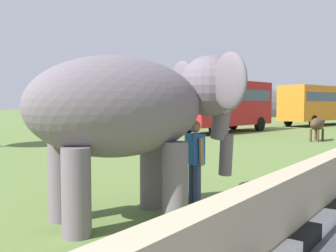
{
  "coord_description": "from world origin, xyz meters",
  "views": [
    {
      "loc": [
        -1.59,
        2.4,
        1.99
      ],
      "look_at": [
        3.69,
        6.29,
        1.6
      ],
      "focal_mm": 41.05,
      "sensor_mm": 36.0,
      "label": 1
    }
  ],
  "objects_px": {
    "elephant": "(138,109)",
    "bus_red": "(225,102)",
    "person_handler": "(195,158)",
    "cow_near": "(317,125)",
    "bus_orange": "(318,102)"
  },
  "relations": [
    {
      "from": "bus_orange",
      "to": "cow_near",
      "type": "height_order",
      "value": "bus_orange"
    },
    {
      "from": "bus_red",
      "to": "cow_near",
      "type": "height_order",
      "value": "bus_red"
    },
    {
      "from": "elephant",
      "to": "bus_orange",
      "type": "relative_size",
      "value": 0.41
    },
    {
      "from": "cow_near",
      "to": "bus_orange",
      "type": "bearing_deg",
      "value": 14.97
    },
    {
      "from": "person_handler",
      "to": "cow_near",
      "type": "relative_size",
      "value": 0.88
    },
    {
      "from": "person_handler",
      "to": "cow_near",
      "type": "bearing_deg",
      "value": 6.41
    },
    {
      "from": "elephant",
      "to": "person_handler",
      "type": "height_order",
      "value": "elephant"
    },
    {
      "from": "bus_red",
      "to": "cow_near",
      "type": "relative_size",
      "value": 4.5
    },
    {
      "from": "bus_orange",
      "to": "elephant",
      "type": "bearing_deg",
      "value": -170.26
    },
    {
      "from": "elephant",
      "to": "cow_near",
      "type": "bearing_deg",
      "value": 4.58
    },
    {
      "from": "elephant",
      "to": "cow_near",
      "type": "height_order",
      "value": "elephant"
    },
    {
      "from": "person_handler",
      "to": "bus_red",
      "type": "bearing_deg",
      "value": 26.2
    },
    {
      "from": "elephant",
      "to": "bus_red",
      "type": "height_order",
      "value": "bus_red"
    },
    {
      "from": "elephant",
      "to": "bus_red",
      "type": "xyz_separation_m",
      "value": [
        18.54,
        8.14,
        0.19
      ]
    },
    {
      "from": "person_handler",
      "to": "bus_red",
      "type": "height_order",
      "value": "bus_red"
    }
  ]
}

